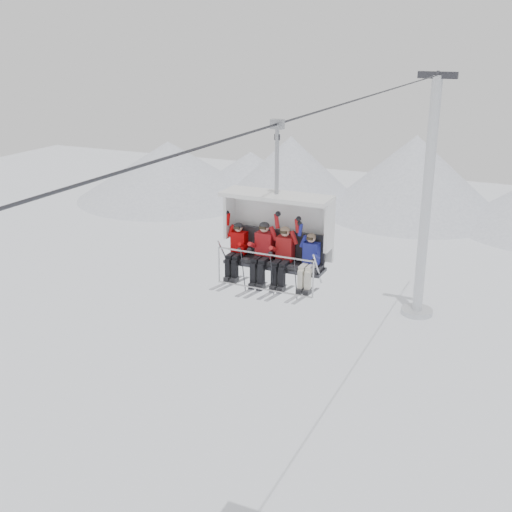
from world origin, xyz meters
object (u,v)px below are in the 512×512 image
at_px(lift_tower_right, 425,217).
at_px(skier_far_right, 309,260).
at_px(skier_far_left, 237,249).
at_px(skier_center_left, 263,251).
at_px(skier_center_right, 283,254).
at_px(chairlift_carrier, 278,229).

height_order(lift_tower_right, skier_far_right, lift_tower_right).
height_order(skier_far_left, skier_center_left, skier_center_left).
xyz_separation_m(skier_far_left, skier_far_right, (1.93, -0.00, -0.01)).
distance_m(skier_center_right, skier_far_right, 0.67).
height_order(lift_tower_right, chairlift_carrier, lift_tower_right).
distance_m(chairlift_carrier, skier_center_right, 0.68).
distance_m(lift_tower_right, skier_center_left, 21.48).
bearing_deg(skier_center_left, skier_center_right, -0.60).
bearing_deg(chairlift_carrier, skier_far_left, -161.67).
height_order(lift_tower_right, skier_center_right, lift_tower_right).
bearing_deg(skier_far_left, skier_center_right, 0.34).
height_order(chairlift_carrier, skier_center_left, chairlift_carrier).
xyz_separation_m(lift_tower_right, chairlift_carrier, (0.00, -20.70, 4.96)).
bearing_deg(chairlift_carrier, lift_tower_right, 90.00).
relative_size(chairlift_carrier, skier_center_right, 2.36).
bearing_deg(skier_far_right, chairlift_carrier, 160.93).
xyz_separation_m(chairlift_carrier, skier_far_left, (-0.98, -0.32, -0.56)).
relative_size(skier_far_left, skier_center_left, 0.99).
height_order(skier_far_left, skier_far_right, skier_far_left).
relative_size(lift_tower_right, skier_far_left, 7.99).
bearing_deg(skier_far_right, skier_center_left, 179.19).
xyz_separation_m(chairlift_carrier, skier_center_left, (-0.27, -0.31, -0.51)).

